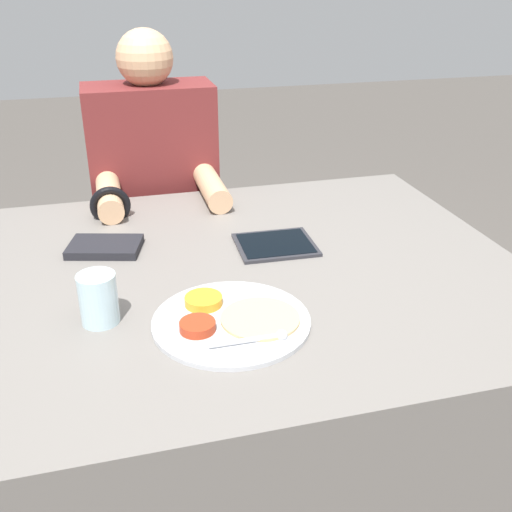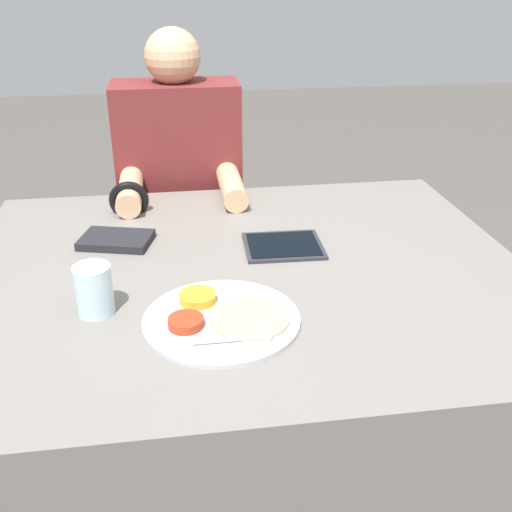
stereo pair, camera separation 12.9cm
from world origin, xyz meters
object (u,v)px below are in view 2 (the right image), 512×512
Objects in this scene: drinking_glass at (94,290)px; thali_tray at (221,318)px; red_notebook at (116,240)px; person_diner at (182,226)px; tablet_device at (283,246)px.

thali_tray is at bearing -16.60° from drinking_glass.
red_notebook is 0.16× the size of person_diner.
tablet_device is at bearing 29.71° from drinking_glass.
thali_tray is at bearing -60.66° from red_notebook.
thali_tray is 0.92m from person_diner.
person_diner is at bearing 93.31° from thali_tray.
thali_tray is 0.26× the size of person_diner.
red_notebook is 1.90× the size of drinking_glass.
thali_tray is at bearing -120.17° from tablet_device.
red_notebook is at bearing 86.67° from drinking_glass.
person_diner is at bearing 71.07° from red_notebook.
person_diner reaches higher than tablet_device.
person_diner is (-0.24, 0.58, -0.18)m from tablet_device.
red_notebook is 0.99× the size of tablet_device.
drinking_glass is (-0.19, -0.83, 0.23)m from person_diner.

